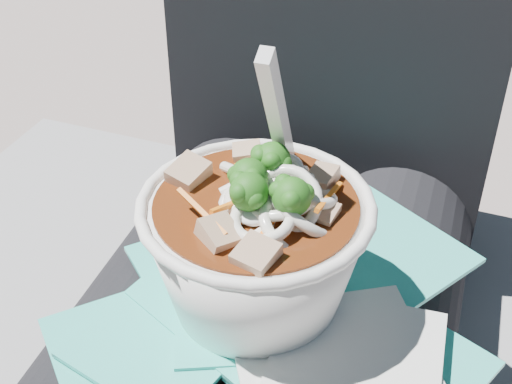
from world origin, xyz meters
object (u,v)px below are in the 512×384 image
(udon_bowl, at_px, (258,240))
(plastic_bag, at_px, (266,302))
(lap, at_px, (253,362))
(person_body, at_px, (283,273))

(udon_bowl, bearing_deg, plastic_bag, 52.76)
(lap, distance_m, person_body, 0.10)
(person_body, relative_size, plastic_bag, 2.85)
(plastic_bag, bearing_deg, person_body, 97.85)
(person_body, height_order, plastic_bag, person_body)
(lap, relative_size, plastic_bag, 1.37)
(lap, distance_m, udon_bowl, 0.15)
(lap, height_order, udon_bowl, udon_bowl)
(plastic_bag, height_order, udon_bowl, udon_bowl)
(plastic_bag, bearing_deg, lap, 159.29)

